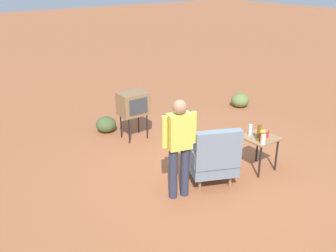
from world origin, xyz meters
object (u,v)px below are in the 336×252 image
Objects in this scene: armchair at (213,157)px; soda_can_red at (267,134)px; bottle_short_clear at (250,130)px; side_table at (260,142)px; soda_can_blue at (259,134)px; bottle_tall_amber at (259,132)px; tv_on_stand at (133,104)px; flower_vase at (263,136)px; person_standing at (179,143)px.

armchair is 1.13m from soda_can_red.
bottle_short_clear is at bearing -57.95° from soda_can_red.
armchair is 1.65× the size of side_table.
armchair is 1.01m from soda_can_blue.
bottle_tall_amber is (-0.87, 0.20, 0.30)m from armchair.
tv_on_stand is 2.88m from flower_vase.
side_table is 2.43× the size of flower_vase.
armchair is 8.69× the size of soda_can_red.
person_standing is 1.60m from bottle_tall_amber.
flower_vase is (0.16, 0.22, 0.09)m from soda_can_blue.
bottle_tall_amber is at bearing 75.51° from bottle_short_clear.
bottle_short_clear is 0.41m from flower_vase.
flower_vase reaches higher than soda_can_red.
bottle_tall_amber is at bearing 166.75° from armchair.
armchair is 1.02m from side_table.
bottle_tall_amber is 0.15m from flower_vase.
soda_can_red is 0.46× the size of flower_vase.
tv_on_stand is at bearing -72.00° from flower_vase.
armchair reaches higher than soda_can_red.
side_table is 0.27m from bottle_short_clear.
soda_can_red is 0.24m from bottle_tall_amber.
soda_can_red is (-0.08, 0.08, 0.16)m from side_table.
side_table is 2.14× the size of bottle_tall_amber.
bottle_short_clear is (0.16, -0.25, 0.04)m from soda_can_red.
tv_on_stand is (1.08, -2.52, 0.24)m from side_table.
soda_can_red is at bearing 172.42° from person_standing.
tv_on_stand is at bearing -65.93° from soda_can_red.
armchair is at bearing 177.45° from person_standing.
bottle_tall_amber is (0.22, -0.00, 0.09)m from soda_can_red.
soda_can_red is (-1.79, 0.24, -0.23)m from person_standing.
soda_can_red is 0.41× the size of bottle_tall_amber.
side_table is 0.19m from soda_can_red.
bottle_tall_amber is (0.06, 0.25, 0.05)m from bottle_short_clear.
soda_can_red and soda_can_blue have the same top height.
soda_can_red is 0.30m from bottle_short_clear.
soda_can_blue is at bearing -126.26° from flower_vase.
soda_can_blue is 0.29m from flower_vase.
person_standing is at bearing -8.54° from bottle_tall_amber.
soda_can_red is at bearing 169.25° from armchair.
armchair is 0.94m from flower_vase.
flower_vase is at bearing 157.07° from armchair.
bottle_short_clear is 0.18m from soda_can_blue.
soda_can_blue reaches higher than side_table.
bottle_tall_amber is at bearing 35.81° from soda_can_blue.
soda_can_red is at bearing 122.05° from bottle_short_clear.
person_standing reaches higher than side_table.
person_standing is (0.70, -0.03, 0.44)m from armchair.
tv_on_stand is at bearing -88.33° from armchair.
tv_on_stand is 0.63× the size of person_standing.
flower_vase is (-1.52, 0.38, -0.15)m from person_standing.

